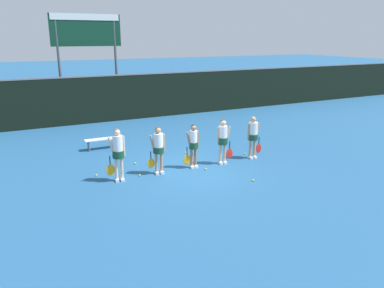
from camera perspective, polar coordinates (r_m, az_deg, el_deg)
The scene contains 18 objects.
ground_plane at distance 13.77m, azimuth -0.01°, elevation -3.77°, with size 140.00×140.00×0.00m, color #235684.
fence_windscreen at distance 21.87m, azimuth -10.98°, elevation 6.97°, with size 60.00×0.08×2.64m.
scoreboard at distance 22.60m, azimuth -15.77°, elevation 15.28°, with size 3.90×0.15×5.90m.
bench_courtside at distance 16.54m, azimuth -13.23°, elevation 0.61°, with size 1.64×0.37×0.46m.
player_0 at distance 12.54m, azimuth -11.24°, elevation -0.99°, with size 0.67×0.38×1.80m.
player_1 at distance 13.04m, azimuth -5.17°, elevation -0.35°, with size 0.66×0.39×1.69m.
player_2 at distance 13.61m, azimuth 0.19°, elevation 0.14°, with size 0.62×0.32×1.63m.
player_3 at distance 14.07m, azimuth 4.75°, elevation 0.97°, with size 0.65×0.37×1.72m.
player_4 at distance 14.88m, azimuth 9.28°, elevation 1.54°, with size 0.68×0.41×1.68m.
tennis_ball_0 at distance 13.18m, azimuth -8.00°, elevation -4.72°, with size 0.07×0.07×0.07m, color #CCE033.
tennis_ball_1 at distance 12.76m, azimuth 9.29°, elevation -5.48°, with size 0.07×0.07×0.07m, color #CCE033.
tennis_ball_2 at distance 13.46m, azimuth -14.38°, elevation -4.63°, with size 0.07×0.07×0.07m, color #CCE033.
tennis_ball_3 at distance 15.55m, azimuth 8.02°, elevation -1.46°, with size 0.07×0.07×0.07m, color #CCE033.
tennis_ball_4 at distance 14.70m, azimuth -0.31°, elevation -2.34°, with size 0.07×0.07×0.07m, color #CCE033.
tennis_ball_5 at distance 15.63m, azimuth 0.05°, elevation -1.22°, with size 0.07×0.07×0.07m, color #CCE033.
tennis_ball_6 at distance 14.40m, azimuth -8.67°, elevation -2.92°, with size 0.07×0.07×0.07m, color #CCE033.
tennis_ball_7 at distance 13.65m, azimuth 2.13°, elevation -3.83°, with size 0.07×0.07×0.07m, color #CCE033.
tennis_ball_8 at distance 15.57m, azimuth -0.98°, elevation -1.28°, with size 0.07×0.07×0.07m, color #CCE033.
Camera 1 is at (-5.80, -11.59, 4.66)m, focal length 35.00 mm.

